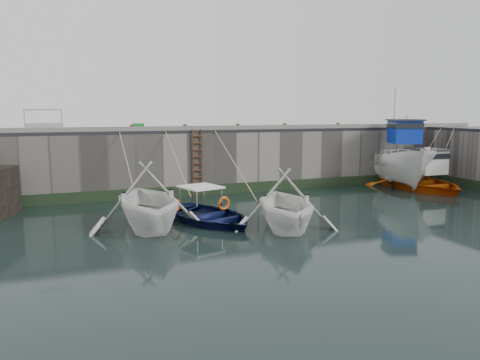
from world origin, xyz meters
name	(u,v)px	position (x,y,z in m)	size (l,w,h in m)	color
ground	(350,245)	(0.00, 0.00, 0.00)	(120.00, 120.00, 0.00)	black
quay_back	(220,158)	(0.00, 12.50, 1.50)	(30.00, 5.00, 3.00)	slate
road_back	(220,129)	(0.00, 12.50, 3.08)	(30.00, 5.00, 0.16)	black
kerb_back	(235,127)	(0.00, 10.15, 3.26)	(30.00, 0.30, 0.20)	slate
algae_back	(236,188)	(0.00, 9.96, 0.25)	(30.00, 0.08, 0.50)	black
ladder	(198,163)	(-2.00, 9.91, 1.59)	(0.51, 0.08, 3.20)	#3F1E0F
boat_near_white	(148,228)	(-5.37, 4.41, 0.00)	(4.31, 4.99, 2.63)	silver
boat_near_white_rope	(132,206)	(-5.37, 8.45, 0.00)	(0.04, 4.04, 3.10)	tan
boat_near_blue	(208,221)	(-3.11, 4.58, 0.00)	(3.27, 4.58, 0.95)	#09103B
boat_near_blue_rope	(183,202)	(-3.11, 8.54, 0.00)	(0.04, 3.91, 3.10)	tan
boat_near_blacktrim	(285,228)	(-0.89, 2.71, 0.00)	(3.91, 4.53, 2.39)	white
boat_near_blacktrim_rope	(236,203)	(-0.89, 7.60, 0.00)	(0.04, 5.45, 3.10)	tan
boat_far_white	(399,165)	(9.27, 9.09, 1.13)	(4.93, 7.48, 5.71)	silver
boat_far_orange	(419,181)	(9.50, 7.76, 0.40)	(4.51, 6.13, 4.23)	#DD540B
fish_crate	(138,126)	(-4.50, 11.63, 3.31)	(0.55, 0.40, 0.31)	#198B2A
railing	(44,127)	(-8.75, 11.25, 3.36)	(1.60, 1.05, 1.00)	#A5A8AD
bollard_a	(132,128)	(-5.00, 10.25, 3.30)	(0.18, 0.18, 0.28)	#3F1E0F
bollard_b	(185,127)	(-2.50, 10.25, 3.30)	(0.18, 0.18, 0.28)	#3F1E0F
bollard_c	(238,127)	(0.20, 10.25, 3.30)	(0.18, 0.18, 0.28)	#3F1E0F
bollard_d	(285,126)	(2.80, 10.25, 3.30)	(0.18, 0.18, 0.28)	#3F1E0F
bollard_e	(338,125)	(6.00, 10.25, 3.30)	(0.18, 0.18, 0.28)	#3F1E0F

